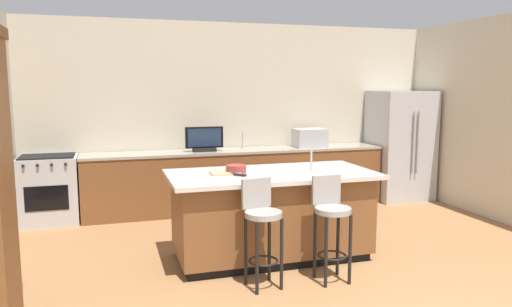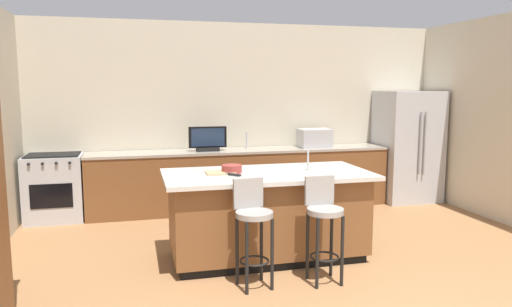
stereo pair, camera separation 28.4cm
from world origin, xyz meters
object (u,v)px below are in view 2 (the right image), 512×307
refrigerator (407,146)px  bar_stool_left (253,223)px  range_oven (55,188)px  microwave (314,138)px  bar_stool_right (324,220)px  fruit_bowl (232,169)px  tv_remote (233,175)px  kitchen_island (267,214)px  cutting_board (221,173)px  tv_monitor (208,140)px

refrigerator → bar_stool_left: size_ratio=1.77×
range_oven → microwave: 3.82m
refrigerator → bar_stool_right: 3.81m
microwave → bar_stool_left: bearing=-120.7°
range_oven → bar_stool_left: bearing=-53.4°
fruit_bowl → refrigerator: bearing=30.9°
fruit_bowl → range_oven: bearing=135.2°
bar_stool_right → tv_remote: bearing=137.1°
fruit_bowl → kitchen_island: bearing=-13.0°
kitchen_island → microwave: bearing=57.7°
fruit_bowl → cutting_board: size_ratio=0.70×
bar_stool_right → tv_remote: bar_stool_right is taller
kitchen_island → range_oven: (-2.43, 2.13, -0.02)m
range_oven → bar_stool_left: 3.53m
bar_stool_left → bar_stool_right: (0.67, -0.05, 0.00)m
kitchen_island → bar_stool_right: bearing=-65.5°
bar_stool_left → cutting_board: bar_stool_left is taller
tv_monitor → tv_remote: tv_monitor is taller
kitchen_island → bar_stool_left: bearing=-115.3°
refrigerator → bar_stool_left: 4.26m
refrigerator → range_oven: (-5.34, 0.08, -0.42)m
kitchen_island → tv_remote: (-0.39, -0.09, 0.47)m
kitchen_island → range_oven: kitchen_island is taller
range_oven → bar_stool_right: 4.00m
kitchen_island → fruit_bowl: (-0.37, 0.08, 0.50)m
refrigerator → microwave: 1.58m
bar_stool_left → bar_stool_right: same height
tv_remote → cutting_board: size_ratio=0.56×
bar_stool_left → fruit_bowl: fruit_bowl is taller
cutting_board → fruit_bowl: bearing=13.2°
kitchen_island → bar_stool_left: size_ratio=2.19×
fruit_bowl → bar_stool_right: bearing=-49.7°
refrigerator → fruit_bowl: bearing=-149.1°
bar_stool_right → refrigerator: bearing=46.6°
bar_stool_left → fruit_bowl: (-0.04, 0.78, 0.37)m
range_oven → microwave: size_ratio=1.92×
microwave → fruit_bowl: microwave is taller
refrigerator → microwave: bearing=176.9°
tv_monitor → fruit_bowl: (-0.05, -2.00, -0.09)m
bar_stool_right → fruit_bowl: 1.15m
bar_stool_left → bar_stool_right: 0.67m
range_oven → bar_stool_left: bar_stool_left is taller
refrigerator → tv_remote: size_ratio=10.34×
kitchen_island → range_oven: 3.23m
refrigerator → microwave: (-1.56, 0.08, 0.16)m
tv_monitor → cutting_board: 2.04m
range_oven → tv_remote: (2.04, -2.22, 0.48)m
kitchen_island → cutting_board: size_ratio=7.14×
range_oven → tv_monitor: bearing=-1.4°
kitchen_island → cutting_board: bearing=173.6°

